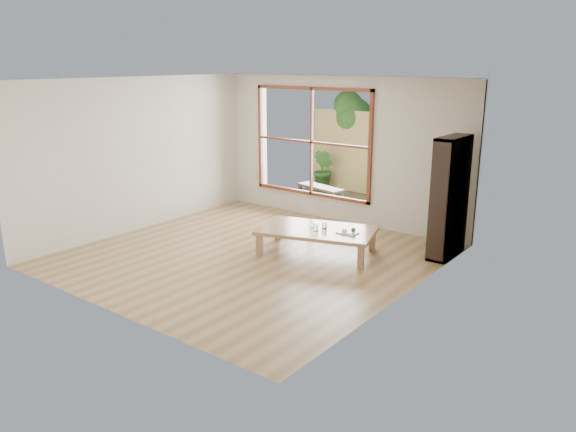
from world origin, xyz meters
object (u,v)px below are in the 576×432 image
(food_tray, at_px, (349,232))
(garden_bench, at_px, (321,189))
(low_table, at_px, (317,232))
(bookshelf, at_px, (449,197))

(food_tray, height_order, garden_bench, food_tray)
(low_table, relative_size, bookshelf, 1.08)
(low_table, height_order, garden_bench, low_table)
(bookshelf, bearing_deg, food_tray, -138.79)
(bookshelf, bearing_deg, low_table, -146.70)
(low_table, bearing_deg, food_tray, -7.47)
(garden_bench, bearing_deg, bookshelf, -11.17)
(bookshelf, relative_size, food_tray, 6.24)
(low_table, relative_size, garden_bench, 1.73)
(low_table, distance_m, food_tray, 0.52)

